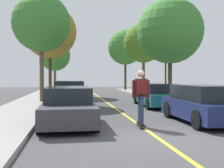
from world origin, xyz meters
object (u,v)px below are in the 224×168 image
at_px(parked_car_left_near, 69,94).
at_px(skateboarder, 141,93).
at_px(street_tree_left_nearest, 41,23).
at_px(street_tree_right_near, 144,43).
at_px(streetlamp, 166,55).
at_px(parked_car_right_near, 156,95).
at_px(street_tree_left_near, 50,32).
at_px(street_tree_right_nearest, 170,31).
at_px(skateboard, 141,125).
at_px(parked_car_right_nearest, 203,104).
at_px(parked_car_left_nearest, 68,106).
at_px(street_tree_right_far, 125,47).
at_px(street_tree_left_far, 55,56).

xyz_separation_m(parked_car_left_near, skateboarder, (2.37, -7.41, 0.43)).
relative_size(street_tree_left_nearest, street_tree_right_near, 1.05).
bearing_deg(streetlamp, street_tree_left_nearest, -175.88).
relative_size(parked_car_right_near, street_tree_left_near, 0.60).
xyz_separation_m(street_tree_left_nearest, skateboarder, (4.07, -9.05, -3.90)).
distance_m(street_tree_right_nearest, skateboard, 10.63).
distance_m(parked_car_right_nearest, streetlamp, 9.53).
height_order(parked_car_left_nearest, streetlamp, streetlamp).
bearing_deg(street_tree_right_near, street_tree_left_near, 172.66).
height_order(parked_car_left_nearest, street_tree_right_far, street_tree_right_far).
xyz_separation_m(parked_car_left_near, street_tree_left_far, (-1.70, 16.63, 3.45)).
xyz_separation_m(parked_car_right_near, street_tree_left_far, (-6.56, 17.72, 3.49)).
bearing_deg(skateboarder, parked_car_left_near, 107.74).
relative_size(parked_car_right_near, street_tree_right_near, 0.73).
bearing_deg(parked_car_right_near, street_tree_left_far, 110.30).
bearing_deg(streetlamp, street_tree_right_near, 90.49).
relative_size(street_tree_right_far, skateboard, 8.35).
relative_size(street_tree_right_near, skateboarder, 3.59).
relative_size(parked_car_left_near, parked_car_right_near, 0.87).
height_order(parked_car_left_nearest, parked_car_right_near, same).
bearing_deg(street_tree_right_near, street_tree_left_nearest, -142.70).
xyz_separation_m(street_tree_left_nearest, street_tree_left_far, (0.00, 14.99, -0.88)).
bearing_deg(parked_car_left_nearest, street_tree_right_far, 73.78).
bearing_deg(skateboard, parked_car_left_near, 107.83).
relative_size(parked_car_right_near, street_tree_right_far, 0.66).
distance_m(street_tree_left_nearest, streetlamp, 8.53).
height_order(parked_car_right_near, street_tree_right_far, street_tree_right_far).
relative_size(parked_car_left_nearest, street_tree_left_nearest, 0.70).
bearing_deg(parked_car_right_nearest, skateboarder, -165.70).
bearing_deg(street_tree_right_far, street_tree_left_far, 177.32).
height_order(parked_car_right_nearest, street_tree_right_near, street_tree_right_near).
height_order(street_tree_left_far, skateboard, street_tree_left_far).
height_order(parked_car_right_nearest, street_tree_left_near, street_tree_left_near).
height_order(parked_car_left_nearest, street_tree_right_near, street_tree_right_near).
distance_m(parked_car_right_near, skateboarder, 6.81).
bearing_deg(street_tree_left_near, street_tree_left_far, 90.00).
bearing_deg(street_tree_right_near, street_tree_right_far, 90.00).
relative_size(parked_car_right_near, skateboarder, 2.63).
xyz_separation_m(parked_car_left_near, street_tree_left_nearest, (-1.70, 1.64, 4.34)).
bearing_deg(parked_car_left_near, skateboarder, -72.26).
xyz_separation_m(parked_car_right_nearest, parked_car_right_near, (-0.00, 5.69, -0.02)).
bearing_deg(parked_car_right_nearest, skateboard, -166.40).
xyz_separation_m(street_tree_left_nearest, street_tree_right_near, (8.26, 6.29, -0.30)).
xyz_separation_m(street_tree_left_near, street_tree_right_far, (8.26, 7.25, -0.47)).
height_order(parked_car_right_nearest, parked_car_right_near, parked_car_right_nearest).
xyz_separation_m(parked_car_left_near, street_tree_right_near, (6.56, 7.93, 4.04)).
relative_size(parked_car_left_nearest, street_tree_left_near, 0.59).
bearing_deg(streetlamp, street_tree_left_near, 140.88).
xyz_separation_m(parked_car_left_nearest, skateboarder, (2.37, -1.10, 0.48)).
xyz_separation_m(street_tree_left_nearest, street_tree_right_nearest, (8.26, -0.40, -0.35)).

